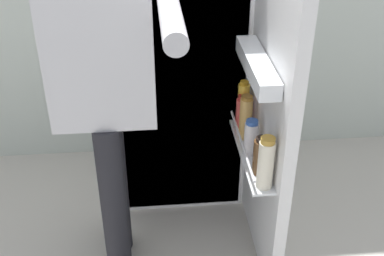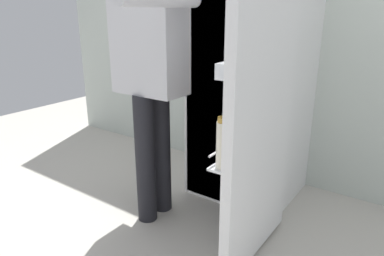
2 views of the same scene
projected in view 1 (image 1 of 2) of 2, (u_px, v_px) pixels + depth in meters
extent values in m
plane|color=#B7B2A8|center=(185.00, 238.00, 2.64)|extent=(6.85, 6.85, 0.00)
cube|color=white|center=(175.00, 38.00, 2.63)|extent=(0.70, 0.62, 1.81)
cube|color=white|center=(179.00, 61.00, 2.38)|extent=(0.66, 0.01, 1.77)
cube|color=white|center=(178.00, 29.00, 2.34)|extent=(0.62, 0.09, 0.01)
cube|color=white|center=(273.00, 88.00, 2.11)|extent=(0.05, 0.68, 1.78)
cube|color=white|center=(250.00, 154.00, 2.28)|extent=(0.10, 0.60, 0.01)
cylinder|color=silver|center=(242.00, 143.00, 2.24)|extent=(0.01, 0.57, 0.01)
cube|color=white|center=(257.00, 66.00, 2.04)|extent=(0.09, 0.51, 0.07)
cylinder|color=white|center=(251.00, 139.00, 2.23)|extent=(0.06, 0.06, 0.16)
cylinder|color=#335BB2|center=(252.00, 122.00, 2.18)|extent=(0.05, 0.05, 0.02)
cylinder|color=#DB4C47|center=(243.00, 114.00, 2.42)|extent=(0.07, 0.07, 0.15)
cylinder|color=#B22D28|center=(244.00, 98.00, 2.38)|extent=(0.05, 0.05, 0.02)
cylinder|color=tan|center=(246.00, 119.00, 2.33)|extent=(0.06, 0.06, 0.21)
cylinder|color=#996623|center=(247.00, 98.00, 2.27)|extent=(0.05, 0.05, 0.02)
cylinder|color=#EDE5CC|center=(266.00, 165.00, 2.01)|extent=(0.07, 0.07, 0.22)
cylinder|color=#B78933|center=(268.00, 140.00, 1.94)|extent=(0.06, 0.06, 0.02)
cylinder|color=brown|center=(261.00, 157.00, 2.10)|extent=(0.07, 0.07, 0.16)
cylinder|color=black|center=(263.00, 140.00, 2.05)|extent=(0.05, 0.05, 0.02)
cylinder|color=gold|center=(243.00, 104.00, 2.43)|extent=(0.06, 0.06, 0.22)
cylinder|color=#BC8419|center=(244.00, 83.00, 2.37)|extent=(0.04, 0.04, 0.02)
cylinder|color=#4C7F3D|center=(162.00, 18.00, 2.30)|extent=(0.08, 0.08, 0.10)
cylinder|color=black|center=(115.00, 183.00, 2.38)|extent=(0.12, 0.12, 0.81)
cylinder|color=black|center=(114.00, 204.00, 2.25)|extent=(0.12, 0.12, 0.81)
cube|color=silver|center=(100.00, 56.00, 1.95)|extent=(0.42, 0.22, 0.58)
cylinder|color=silver|center=(103.00, 41.00, 2.14)|extent=(0.08, 0.08, 0.54)
cylinder|color=silver|center=(170.00, 15.00, 1.68)|extent=(0.08, 0.54, 0.08)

